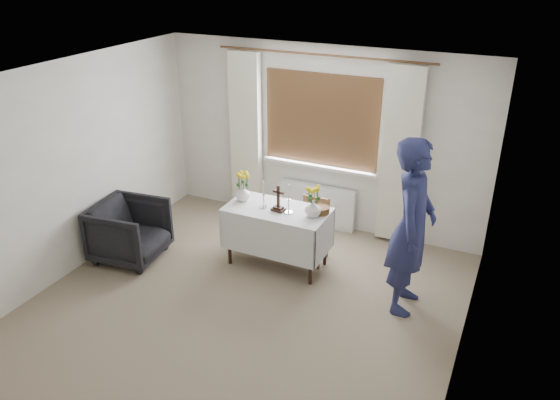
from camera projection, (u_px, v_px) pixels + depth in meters
The scene contains 12 objects.
ground at pixel (233, 319), 5.81m from camera, with size 5.00×5.00×0.00m, color #83705A.
altar_table at pixel (277, 237), 6.66m from camera, with size 1.24×0.64×0.76m, color white.
wooden_chair at pixel (311, 231), 6.73m from camera, with size 0.38×0.38×0.82m, color brown, non-canonical shape.
armchair at pixel (130, 231), 6.81m from camera, with size 0.80×0.82×0.75m, color black.
person at pixel (412, 227), 5.64m from camera, with size 0.71×0.47×1.94m, color navy.
radiator at pixel (317, 205), 7.67m from camera, with size 1.10×0.10×0.60m, color silver.
wooden_cross at pixel (278, 198), 6.39m from camera, with size 0.15×0.11×0.32m, color black, non-canonical shape.
candlestick_left at pixel (264, 194), 6.47m from camera, with size 0.10×0.10×0.34m, color silver, non-canonical shape.
candlestick_right at pixel (289, 199), 6.33m from camera, with size 0.10×0.10×0.36m, color silver, non-canonical shape.
flower_vase_left at pixel (243, 193), 6.68m from camera, with size 0.18×0.18×0.19m, color silver.
flower_vase_right at pixel (313, 208), 6.28m from camera, with size 0.19×0.19×0.20m, color silver.
wicker_basket at pixel (321, 210), 6.39m from camera, with size 0.21×0.21×0.08m, color brown.
Camera 1 is at (2.46, -4.06, 3.61)m, focal length 35.00 mm.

